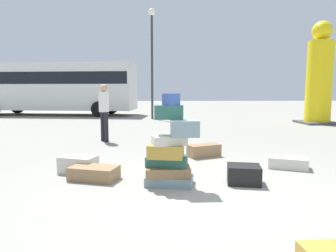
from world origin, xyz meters
TOP-DOWN VIEW (x-y plane):
  - ground_plane at (0.00, 0.00)m, footprint 80.00×80.00m
  - suitcase_tower at (-0.49, 0.38)m, footprint 0.84×0.62m
  - suitcase_brown_white_trunk at (-1.76, 0.71)m, footprint 0.88×0.64m
  - suitcase_black_right_side at (0.71, 0.42)m, footprint 0.59×0.52m
  - suitcase_brown_behind_tower at (0.38, 2.40)m, footprint 0.81×0.58m
  - suitcase_cream_upright_blue at (-2.13, 1.15)m, footprint 0.73×0.58m
  - suitcase_cream_left_side at (1.86, 1.35)m, footprint 0.82×0.66m
  - person_bearded_onlooker at (-2.24, 4.54)m, footprint 0.30×0.30m
  - yellow_dummy_statue at (6.65, 9.07)m, footprint 1.56×1.56m
  - parked_bus at (-7.06, 14.51)m, footprint 10.22×3.73m
  - lamp_post at (-0.94, 11.57)m, footprint 0.36×0.36m

SIDE VIEW (x-z plane):
  - ground_plane at x=0.00m, z-range 0.00..0.00m
  - suitcase_cream_left_side at x=1.86m, z-range 0.00..0.21m
  - suitcase_brown_white_trunk at x=-1.76m, z-range 0.00..0.23m
  - suitcase_brown_behind_tower at x=0.38m, z-range 0.00..0.28m
  - suitcase_black_right_side at x=0.71m, z-range 0.00..0.30m
  - suitcase_cream_upright_blue at x=-2.13m, z-range 0.00..0.31m
  - suitcase_tower at x=-0.49m, z-range -0.18..1.27m
  - person_bearded_onlooker at x=-2.24m, z-range 0.17..1.86m
  - parked_bus at x=-7.06m, z-range 0.26..3.41m
  - yellow_dummy_statue at x=6.65m, z-range -0.24..4.33m
  - lamp_post at x=-0.94m, z-range 0.91..6.60m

